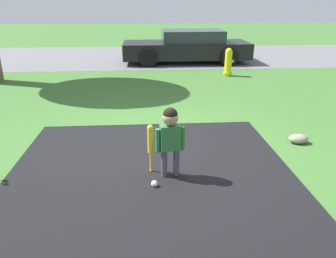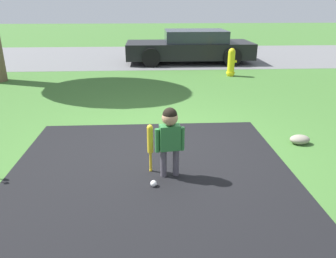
# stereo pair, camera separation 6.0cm
# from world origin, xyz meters

# --- Properties ---
(ground_plane) EXTENTS (60.00, 60.00, 0.00)m
(ground_plane) POSITION_xyz_m (0.00, 0.00, 0.00)
(ground_plane) COLOR #3D6B2D
(street_strip) EXTENTS (40.00, 6.00, 0.01)m
(street_strip) POSITION_xyz_m (0.00, 9.00, 0.00)
(street_strip) COLOR slate
(street_strip) RESTS_ON ground
(child) EXTENTS (0.37, 0.20, 0.92)m
(child) POSITION_xyz_m (0.07, -0.91, 0.60)
(child) COLOR #4C4751
(child) RESTS_ON ground
(baseball_bat) EXTENTS (0.08, 0.08, 0.66)m
(baseball_bat) POSITION_xyz_m (-0.18, -0.79, 0.43)
(baseball_bat) COLOR yellow
(baseball_bat) RESTS_ON ground
(sports_ball) EXTENTS (0.08, 0.08, 0.08)m
(sports_ball) POSITION_xyz_m (-0.15, -1.17, 0.04)
(sports_ball) COLOR white
(sports_ball) RESTS_ON ground
(fire_hydrant) EXTENTS (0.29, 0.26, 0.82)m
(fire_hydrant) POSITION_xyz_m (2.26, 5.04, 0.40)
(fire_hydrant) COLOR yellow
(fire_hydrant) RESTS_ON ground
(parked_car) EXTENTS (4.52, 1.97, 1.14)m
(parked_car) POSITION_xyz_m (1.33, 7.48, 0.55)
(parked_car) COLOR black
(parked_car) RESTS_ON ground
(edging_rock) EXTENTS (0.31, 0.22, 0.15)m
(edging_rock) POSITION_xyz_m (2.18, -0.01, 0.07)
(edging_rock) COLOR gray
(edging_rock) RESTS_ON ground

